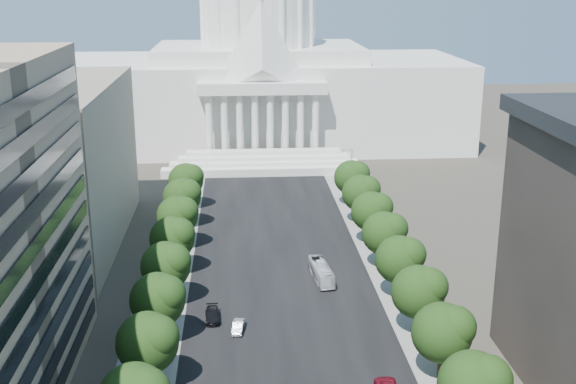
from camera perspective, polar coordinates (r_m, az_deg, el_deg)
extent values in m
cube|color=black|center=(130.20, -0.86, -5.13)|extent=(30.00, 260.00, 0.01)
cube|color=gray|center=(130.61, -9.25, -5.29)|extent=(8.00, 260.00, 0.02)
cube|color=gray|center=(132.54, 7.40, -4.87)|extent=(8.00, 260.00, 0.02)
cube|color=white|center=(218.78, -2.31, 7.21)|extent=(120.00, 50.00, 25.00)
cube|color=white|center=(216.88, -2.35, 10.99)|extent=(60.00, 40.00, 4.00)
cube|color=white|center=(190.88, -2.07, 8.26)|extent=(34.00, 8.00, 3.00)
cylinder|color=white|center=(216.12, -2.39, 13.63)|extent=(32.00, 32.00, 16.00)
cube|color=gray|center=(141.08, -21.00, 1.87)|extent=(38.00, 52.00, 30.00)
cylinder|color=#33261C|center=(92.30, -10.89, -14.18)|extent=(0.56, 0.56, 2.94)
sphere|color=black|center=(90.00, -11.05, -11.61)|extent=(7.60, 7.60, 7.60)
sphere|color=black|center=(88.65, -10.28, -11.19)|extent=(5.32, 5.32, 5.32)
cylinder|color=#33261C|center=(102.72, -10.14, -10.76)|extent=(0.56, 0.56, 2.94)
sphere|color=black|center=(100.67, -10.27, -8.38)|extent=(7.60, 7.60, 7.60)
sphere|color=black|center=(99.36, -9.58, -7.97)|extent=(5.32, 5.32, 5.32)
cylinder|color=#33261C|center=(113.46, -9.54, -7.98)|extent=(0.56, 0.56, 2.94)
sphere|color=black|center=(111.60, -9.65, -5.79)|extent=(7.60, 7.60, 7.60)
sphere|color=black|center=(110.35, -9.03, -5.38)|extent=(5.32, 5.32, 5.32)
cylinder|color=#33261C|center=(124.43, -9.05, -5.68)|extent=(0.56, 0.56, 2.94)
sphere|color=black|center=(122.74, -9.15, -3.65)|extent=(7.60, 7.60, 7.60)
sphere|color=black|center=(121.52, -8.58, -3.26)|extent=(5.32, 5.32, 5.32)
cylinder|color=#33261C|center=(135.57, -8.64, -3.76)|extent=(0.56, 0.56, 2.94)
sphere|color=black|center=(134.02, -8.73, -1.88)|extent=(7.60, 7.60, 7.60)
sphere|color=black|center=(132.84, -8.21, -1.51)|extent=(5.32, 5.32, 5.32)
cylinder|color=#33261C|center=(146.85, -8.30, -2.13)|extent=(0.56, 0.56, 2.94)
sphere|color=black|center=(145.42, -8.38, -0.38)|extent=(7.60, 7.60, 7.60)
sphere|color=black|center=(144.27, -7.89, -0.02)|extent=(5.32, 5.32, 5.32)
cylinder|color=#33261C|center=(158.24, -8.01, -0.74)|extent=(0.56, 0.56, 2.94)
sphere|color=black|center=(156.91, -8.08, 0.90)|extent=(7.60, 7.60, 7.60)
sphere|color=black|center=(155.78, -7.63, 1.24)|extent=(5.32, 5.32, 5.32)
sphere|color=black|center=(81.91, 15.51, -14.06)|extent=(5.32, 5.32, 5.32)
cylinder|color=#33261C|center=(94.87, 11.88, -13.33)|extent=(0.56, 0.56, 2.94)
sphere|color=black|center=(92.64, 12.06, -10.81)|extent=(7.60, 7.60, 7.60)
sphere|color=black|center=(91.85, 13.04, -10.33)|extent=(5.32, 5.32, 5.32)
cylinder|color=#33261C|center=(105.04, 10.11, -10.11)|extent=(0.56, 0.56, 2.94)
sphere|color=black|center=(103.03, 10.24, -7.78)|extent=(7.60, 7.60, 7.60)
sphere|color=black|center=(102.23, 11.10, -7.33)|extent=(5.32, 5.32, 5.32)
cylinder|color=#33261C|center=(115.56, 8.68, -7.47)|extent=(0.56, 0.56, 2.94)
sphere|color=black|center=(113.74, 8.78, -5.30)|extent=(7.60, 7.60, 7.60)
sphere|color=black|center=(112.93, 9.55, -4.88)|extent=(5.32, 5.32, 5.32)
cylinder|color=#33261C|center=(126.35, 7.50, -5.26)|extent=(0.56, 0.56, 2.94)
sphere|color=black|center=(124.69, 7.59, -3.26)|extent=(7.60, 7.60, 7.60)
sphere|color=black|center=(123.88, 8.28, -2.86)|extent=(5.32, 5.32, 5.32)
cylinder|color=#33261C|center=(137.34, 6.52, -3.41)|extent=(0.56, 0.56, 2.94)
sphere|color=black|center=(135.81, 6.59, -1.54)|extent=(7.60, 7.60, 7.60)
sphere|color=black|center=(135.00, 7.22, -1.17)|extent=(5.32, 5.32, 5.32)
cylinder|color=#33261C|center=(148.48, 5.69, -1.83)|extent=(0.56, 0.56, 2.94)
sphere|color=black|center=(147.07, 5.74, -0.09)|extent=(7.60, 7.60, 7.60)
sphere|color=black|center=(146.26, 6.32, 0.26)|extent=(5.32, 5.32, 5.32)
cylinder|color=#33261C|center=(159.75, 4.98, -0.47)|extent=(0.56, 0.56, 2.94)
sphere|color=black|center=(158.44, 5.02, 1.16)|extent=(7.60, 7.60, 7.60)
sphere|color=black|center=(157.63, 5.55, 1.49)|extent=(5.32, 5.32, 5.32)
cylinder|color=gray|center=(80.97, 15.63, -13.24)|extent=(2.40, 0.14, 0.14)
sphere|color=gray|center=(80.67, 14.87, -13.37)|extent=(0.44, 0.44, 0.44)
cylinder|color=gray|center=(104.35, 11.54, -8.54)|extent=(0.18, 0.18, 9.00)
cylinder|color=gray|center=(102.31, 11.03, -6.39)|extent=(2.40, 0.14, 0.14)
sphere|color=gray|center=(102.07, 10.42, -6.48)|extent=(0.44, 0.44, 0.44)
cylinder|color=gray|center=(126.69, 8.58, -3.78)|extent=(0.18, 0.18, 9.00)
cylinder|color=gray|center=(125.01, 8.12, -1.95)|extent=(2.40, 0.14, 0.14)
sphere|color=gray|center=(124.82, 7.63, -2.01)|extent=(0.44, 0.44, 0.44)
cylinder|color=gray|center=(149.87, 6.54, -0.46)|extent=(0.18, 0.18, 9.00)
cylinder|color=gray|center=(148.46, 6.14, 1.12)|extent=(2.40, 0.14, 0.14)
sphere|color=gray|center=(148.29, 5.72, 1.07)|extent=(0.44, 0.44, 0.44)
cylinder|color=gray|center=(173.56, 5.05, 1.96)|extent=(0.18, 0.18, 9.00)
cylinder|color=gray|center=(172.34, 4.70, 3.34)|extent=(2.40, 0.14, 0.14)
sphere|color=gray|center=(172.20, 4.33, 3.30)|extent=(0.44, 0.44, 0.44)
imported|color=#A5A6AD|center=(104.26, -3.96, -10.56)|extent=(2.01, 4.40, 1.40)
imported|color=black|center=(107.65, -5.98, -9.66)|extent=(2.40, 5.34, 1.52)
imported|color=silver|center=(120.27, 2.64, -6.32)|extent=(3.47, 10.39, 2.84)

